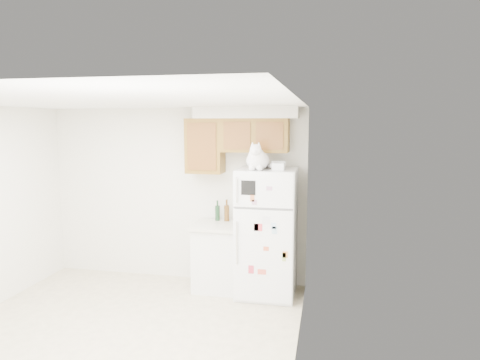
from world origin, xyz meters
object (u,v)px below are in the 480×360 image
(base_counter, at_px, (218,256))
(storage_box_back, at_px, (278,165))
(refrigerator, at_px, (267,232))
(bottle_amber, at_px, (227,210))
(cat, at_px, (257,159))
(bottle_green, at_px, (217,210))
(storage_box_front, at_px, (278,167))

(base_counter, relative_size, storage_box_back, 5.11)
(refrigerator, xyz_separation_m, storage_box_back, (0.14, 0.04, 0.90))
(base_counter, relative_size, bottle_amber, 3.00)
(cat, xyz_separation_m, bottle_green, (-0.64, 0.42, -0.77))
(base_counter, height_order, bottle_green, bottle_green)
(storage_box_back, bearing_deg, bottle_amber, 154.33)
(refrigerator, height_order, base_counter, refrigerator)
(base_counter, relative_size, bottle_green, 3.20)
(storage_box_back, relative_size, storage_box_front, 1.20)
(base_counter, bearing_deg, bottle_amber, 64.86)
(base_counter, bearing_deg, cat, -21.23)
(base_counter, xyz_separation_m, bottle_green, (-0.05, 0.19, 0.60))
(base_counter, distance_m, cat, 1.51)
(cat, distance_m, storage_box_front, 0.28)
(storage_box_back, xyz_separation_m, storage_box_front, (0.03, -0.18, -0.01))
(bottle_green, bearing_deg, base_counter, -75.02)
(base_counter, xyz_separation_m, bottle_amber, (0.09, 0.18, 0.61))
(refrigerator, height_order, storage_box_front, storage_box_front)
(cat, bearing_deg, bottle_green, 146.76)
(refrigerator, distance_m, cat, 1.00)
(storage_box_back, height_order, storage_box_front, storage_box_back)
(storage_box_back, distance_m, bottle_green, 1.14)
(base_counter, xyz_separation_m, cat, (0.59, -0.23, 1.37))
(cat, xyz_separation_m, storage_box_back, (0.24, 0.19, -0.09))
(cat, bearing_deg, refrigerator, 55.96)
(storage_box_back, relative_size, bottle_green, 0.63)
(refrigerator, bearing_deg, bottle_amber, 157.09)
(storage_box_front, xyz_separation_m, bottle_green, (-0.90, 0.41, -0.68))
(bottle_green, relative_size, bottle_amber, 0.94)
(refrigerator, distance_m, base_counter, 0.79)
(storage_box_front, bearing_deg, storage_box_back, 102.12)
(base_counter, xyz_separation_m, storage_box_front, (0.85, -0.22, 1.28))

